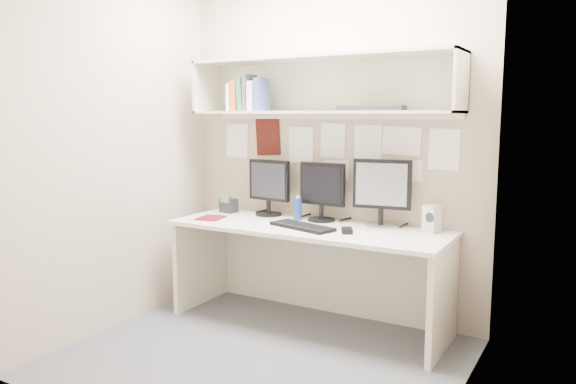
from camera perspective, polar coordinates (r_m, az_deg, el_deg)
The scene contains 19 objects.
floor at distance 3.68m, azimuth -2.86°, elevation -16.42°, with size 2.40×2.00×0.01m, color #4B4B50.
wall_back at distance 4.23m, azimuth 4.36°, elevation 4.97°, with size 2.40×0.02×2.60m, color tan.
wall_front at distance 2.58m, azimuth -15.14°, elevation 2.84°, with size 2.40×0.02×2.60m, color tan.
wall_left at distance 4.13m, azimuth -17.18°, elevation 4.57°, with size 0.02×2.00×2.60m, color tan.
wall_right at distance 2.89m, azimuth 17.43°, elevation 3.27°, with size 0.02×2.00×2.60m, color tan.
desk at distance 4.08m, azimuth 2.08°, elevation -8.45°, with size 2.00×0.70×0.73m.
overhead_hutch at distance 4.11m, azimuth 3.57°, elevation 10.75°, with size 2.00×0.38×0.40m.
pinned_papers at distance 4.23m, azimuth 4.32°, elevation 4.29°, with size 1.92×0.01×0.48m, color white, non-canonical shape.
monitor_left at distance 4.37m, azimuth -1.94°, elevation 0.72°, with size 0.37×0.20×0.43m.
monitor_center at distance 4.15m, azimuth 3.48°, elevation 0.31°, with size 0.37×0.20×0.43m.
monitor_right at distance 3.96m, azimuth 9.51°, elevation 0.16°, with size 0.41×0.22×0.48m.
keyboard at distance 3.90m, azimuth 1.46°, elevation -3.52°, with size 0.49×0.17×0.02m, color black.
mouse at distance 3.76m, azimuth 6.01°, elevation -3.92°, with size 0.07×0.11×0.03m, color black.
speaker at distance 3.87m, azimuth 14.38°, elevation -2.66°, with size 0.12×0.12×0.18m.
blue_bottle at distance 4.20m, azimuth 1.00°, elevation -1.69°, with size 0.06×0.06×0.18m.
maroon_notebook at distance 4.30m, azimuth -7.84°, elevation -2.61°, with size 0.17×0.21×0.01m, color #570E12.
desk_phone at distance 4.55m, azimuth -6.06°, elevation -1.34°, with size 0.14×0.13×0.15m.
book_stack at distance 4.30m, azimuth -4.06°, elevation 9.79°, with size 0.29×0.17×0.27m.
hutch_tray at distance 3.88m, azimuth 8.45°, elevation 8.43°, with size 0.45×0.17×0.03m, color black.
Camera 1 is at (1.82, -2.82, 1.52)m, focal length 35.00 mm.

